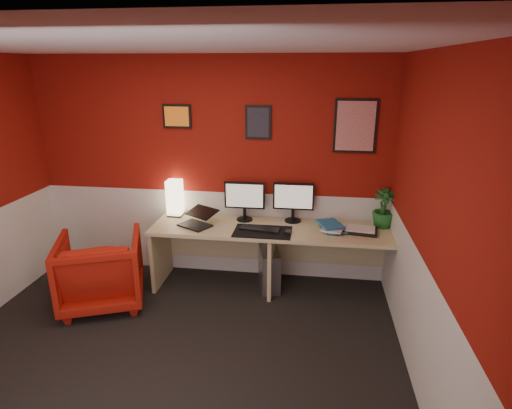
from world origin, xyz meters
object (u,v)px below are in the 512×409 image
Objects in this scene: laptop at (195,217)px; pc_tower at (269,268)px; monitor_left at (244,195)px; desk at (272,259)px; armchair at (101,270)px; monitor_right at (293,196)px; zen_tray at (360,231)px; potted_plant at (384,208)px; shoji_lamp at (175,199)px.

pc_tower is (0.80, 0.11, -0.61)m from laptop.
desk is at bearing -29.72° from monitor_left.
monitor_right is at bearing -179.89° from armchair.
zen_tray is 1.08m from pc_tower.
monitor_left is at bearing 171.61° from zen_tray.
laptop is 1.10m from armchair.
monitor_right is at bearing 45.99° from laptop.
pc_tower is at bearing -141.62° from monitor_right.
laptop is at bearing -152.53° from monitor_left.
monitor_right is 0.97m from potted_plant.
armchair is at bearing -162.88° from desk.
shoji_lamp is at bearing -148.21° from armchair.
zen_tray reaches higher than armchair.
zen_tray is 0.43× the size of armchair.
laptop is at bearing -177.51° from zen_tray.
shoji_lamp is 1.33m from pc_tower.
monitor_right is at bearing 3.70° from monitor_left.
shoji_lamp reaches higher than armchair.
laptop is at bearing -173.89° from armchair.
monitor_right is at bearing 25.05° from pc_tower.
monitor_left is 0.54m from monitor_right.
shoji_lamp is 1.14× the size of zen_tray.
desk is 3.17× the size of armchair.
shoji_lamp is 0.89× the size of pc_tower.
shoji_lamp reaches higher than zen_tray.
zen_tray is at bearing -6.29° from shoji_lamp.
monitor_right is 1.29× the size of pc_tower.
shoji_lamp is 1.10m from armchair.
monitor_left is at bearing 179.90° from potted_plant.
laptop is 0.59m from monitor_left.
monitor_right reaches higher than potted_plant.
monitor_left reaches higher than zen_tray.
potted_plant is at bearing -0.10° from monitor_left.
monitor_left is at bearing 57.59° from laptop.
armchair is at bearing -168.52° from zen_tray.
monitor_right is (0.21, 0.22, 0.66)m from desk.
monitor_left reaches higher than armchair.
laptop is 0.57× the size of monitor_left.
monitor_left reaches higher than potted_plant.
monitor_right is 1.39× the size of potted_plant.
pc_tower is 0.55× the size of armchair.
armchair is at bearing -126.92° from shoji_lamp.
pc_tower is 1.78m from armchair.
desk is at bearing 34.95° from laptop.
potted_plant is (2.31, -0.05, 0.01)m from shoji_lamp.
monitor_right reaches higher than desk.
monitor_right reaches higher than laptop.
desk is 0.99m from zen_tray.
zen_tray is at bearing -15.17° from pc_tower.
monitor_right is 0.71× the size of armchair.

